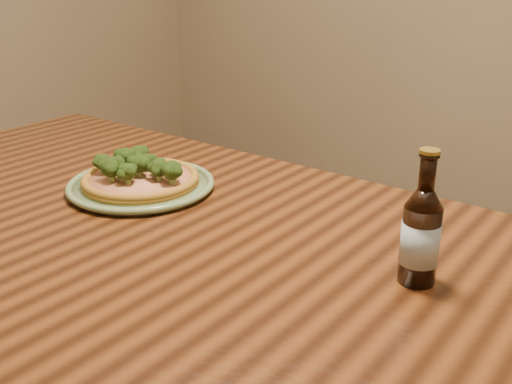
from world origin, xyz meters
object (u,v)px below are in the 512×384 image
Objects in this scene: plate at (141,185)px; pizza at (140,176)px; beer_bottle at (421,235)px; table at (152,268)px.

plate is 0.02m from pizza.
plate is 0.62m from beer_bottle.
pizza is at bearing 141.55° from table.
plate is 1.26× the size of pizza.
pizza reaches higher than table.
beer_bottle reaches higher than table.
table is 0.52m from beer_bottle.
pizza is (-0.00, -0.00, 0.02)m from plate.
beer_bottle is (0.62, -0.01, 0.05)m from pizza.
pizza is at bearing -158.33° from plate.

